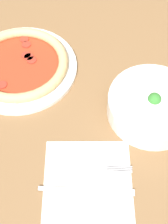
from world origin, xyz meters
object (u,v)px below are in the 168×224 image
pizza (20,65)px  fork (89,168)px  bowl (152,104)px  knife (82,190)px

pizza → fork: bearing=40.1°
bowl → fork: 0.22m
pizza → bowl: bearing=75.2°
bowl → fork: size_ratio=1.15×
bowl → knife: bowl is taller
knife → pizza: bearing=118.8°
pizza → fork: 0.35m
bowl → fork: bowl is taller
knife → fork: bearing=77.2°
fork → knife: 0.05m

